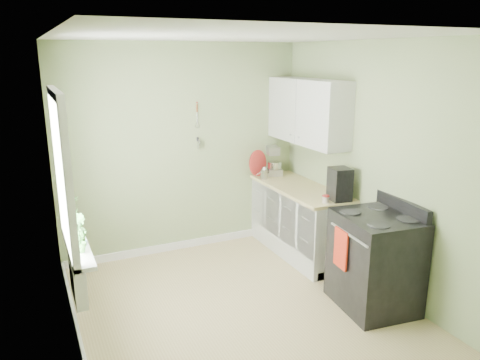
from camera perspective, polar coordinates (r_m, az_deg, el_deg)
name	(u,v)px	position (r m, az deg, el deg)	size (l,w,h in m)	color
floor	(242,311)	(4.99, 0.29, -15.70)	(3.20, 3.60, 0.02)	tan
ceiling	(243,35)	(4.29, 0.34, 17.27)	(3.20, 3.60, 0.02)	white
wall_back	(183,150)	(6.09, -7.02, 3.67)	(3.20, 0.02, 2.70)	#8D9E6B
wall_left	(64,207)	(4.06, -20.71, -3.06)	(0.02, 3.60, 2.70)	#8D9E6B
wall_right	(375,167)	(5.32, 16.18, 1.50)	(0.02, 3.60, 2.70)	#8D9E6B
base_cabinets	(300,221)	(6.17, 7.27, -5.03)	(0.60, 1.60, 0.87)	silver
countertop	(300,188)	(6.02, 7.33, -0.98)	(0.64, 1.60, 0.04)	#CBB97C
upper_cabinets	(308,111)	(5.99, 8.23, 8.27)	(0.35, 1.40, 0.80)	silver
window	(61,174)	(4.30, -20.95, 0.67)	(0.06, 1.14, 1.44)	white
window_sill	(77,245)	(4.51, -19.21, -7.50)	(0.18, 1.14, 0.04)	white
radiator	(78,281)	(4.59, -19.16, -11.58)	(0.12, 0.50, 0.35)	white
wall_utensils	(198,133)	(6.09, -5.20, 5.76)	(0.02, 0.14, 0.58)	#CBB97C
stove	(375,261)	(5.04, 16.13, -9.44)	(0.80, 0.89, 1.12)	black
stand_mixer	(272,161)	(6.58, 3.87, 2.38)	(0.30, 0.40, 0.45)	#B2B2B7
kettle	(264,173)	(6.32, 2.95, 0.88)	(0.17, 0.10, 0.17)	silver
coffee_maker	(340,185)	(5.50, 12.04, -0.59)	(0.25, 0.27, 0.38)	black
red_tray	(258,163)	(6.46, 2.19, 2.08)	(0.36, 0.36, 0.02)	#B12925
jar	(326,199)	(5.40, 10.40, -2.30)	(0.08, 0.08, 0.09)	#B9AD95
plant_a	(80,236)	(4.23, -18.92, -6.52)	(0.16, 0.11, 0.30)	#3D8032
plant_b	(78,230)	(4.39, -19.17, -5.82)	(0.16, 0.13, 0.29)	#3D8032
plant_c	(72,213)	(4.79, -19.78, -3.84)	(0.19, 0.19, 0.33)	#3D8032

